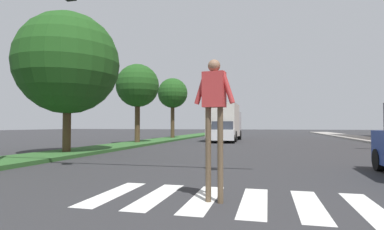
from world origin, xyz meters
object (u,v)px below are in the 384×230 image
(tree_mid, at_px, (68,63))
(pedestrian_performer, at_px, (214,107))
(sedan_midblock, at_px, (224,132))
(tree_far, at_px, (138,86))
(sedan_distant, at_px, (230,131))
(truck_box_delivery, at_px, (225,122))
(tree_distant, at_px, (173,94))
(traffic_light_gantry, at_px, (69,12))

(tree_mid, relative_size, pedestrian_performer, 2.54)
(sedan_midblock, bearing_deg, pedestrian_performer, -82.41)
(tree_mid, height_order, tree_far, tree_mid)
(sedan_distant, height_order, truck_box_delivery, truck_box_delivery)
(tree_distant, xyz_separation_m, sedan_midblock, (5.43, -3.69, -3.62))
(tree_far, bearing_deg, pedestrian_performer, -61.47)
(traffic_light_gantry, relative_size, sedan_distant, 2.01)
(tree_distant, bearing_deg, tree_far, -90.54)
(tree_distant, relative_size, truck_box_delivery, 0.92)
(traffic_light_gantry, distance_m, sedan_midblock, 17.77)
(tree_mid, bearing_deg, traffic_light_gantry, -53.64)
(sedan_midblock, bearing_deg, traffic_light_gantry, -95.55)
(tree_far, xyz_separation_m, traffic_light_gantry, (3.82, -13.01, 0.26))
(tree_far, distance_m, truck_box_delivery, 8.67)
(tree_far, distance_m, sedan_midblock, 7.75)
(sedan_midblock, height_order, truck_box_delivery, truck_box_delivery)
(sedan_midblock, bearing_deg, tree_distant, 145.82)
(traffic_light_gantry, height_order, sedan_distant, traffic_light_gantry)
(sedan_midblock, distance_m, truck_box_delivery, 2.25)
(tree_far, xyz_separation_m, truck_box_delivery, (5.32, 6.38, -2.48))
(tree_far, relative_size, sedan_distant, 1.19)
(traffic_light_gantry, height_order, truck_box_delivery, traffic_light_gantry)
(tree_distant, xyz_separation_m, traffic_light_gantry, (3.74, -21.00, -0.01))
(tree_distant, height_order, truck_box_delivery, tree_distant)
(tree_far, bearing_deg, truck_box_delivery, 50.16)
(sedan_midblock, bearing_deg, tree_far, -141.94)
(tree_distant, xyz_separation_m, truck_box_delivery, (5.25, -1.62, -2.75))
(tree_far, distance_m, tree_distant, 8.00)
(pedestrian_performer, height_order, sedan_distant, pedestrian_performer)
(traffic_light_gantry, xyz_separation_m, sedan_midblock, (1.68, 17.31, -3.61))
(tree_mid, distance_m, truck_box_delivery, 15.46)
(tree_distant, height_order, pedestrian_performer, tree_distant)
(pedestrian_performer, relative_size, sedan_midblock, 0.53)
(sedan_distant, bearing_deg, truck_box_delivery, -86.57)
(tree_distant, bearing_deg, sedan_distant, 50.72)
(tree_far, relative_size, pedestrian_performer, 2.22)
(sedan_midblock, bearing_deg, truck_box_delivery, 94.98)
(tree_far, xyz_separation_m, sedan_distant, (4.87, 13.86, -3.36))
(tree_distant, relative_size, traffic_light_gantry, 0.61)
(tree_far, distance_m, sedan_distant, 15.07)
(tree_distant, xyz_separation_m, sedan_distant, (4.80, 5.86, -3.63))
(traffic_light_gantry, height_order, pedestrian_performer, traffic_light_gantry)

